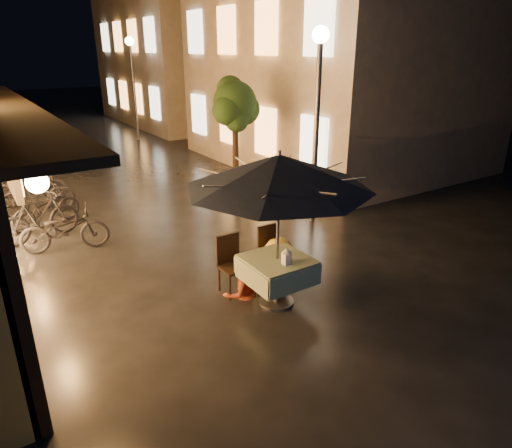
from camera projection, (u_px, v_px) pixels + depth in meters
ground at (250, 289)px, 7.69m from camera, size 90.00×90.00×0.00m
east_building_near at (335, 60)px, 15.34m from camera, size 7.30×9.30×6.80m
east_building_far at (188, 50)px, 24.25m from camera, size 7.30×10.30×7.30m
street_tree at (235, 106)px, 11.57m from camera, size 1.43×1.20×3.15m
streetlamp_near at (318, 92)px, 9.72m from camera, size 0.36×0.36×4.23m
streetlamp_far at (132, 70)px, 19.11m from camera, size 0.36×0.36×4.23m
cafe_table at (277, 270)px, 7.07m from camera, size 0.99×0.99×0.78m
patio_umbrella at (279, 172)px, 6.51m from camera, size 2.78×2.78×2.46m
cafe_chair_left at (231, 261)px, 7.46m from camera, size 0.42×0.42×0.97m
cafe_chair_right at (271, 250)px, 7.87m from camera, size 0.42×0.42×0.97m
table_lantern at (286, 256)px, 6.77m from camera, size 0.16×0.16×0.25m
person_orange at (241, 257)px, 7.27m from camera, size 0.69×0.54×1.38m
person_yellow at (279, 240)px, 7.62m from camera, size 1.15×0.85×1.59m
bicycle_0 at (65, 230)px, 9.01m from camera, size 1.77×0.97×0.88m
bicycle_1 at (39, 217)px, 9.48m from camera, size 1.76×0.89×1.02m
bicycle_2 at (46, 208)px, 10.22m from camera, size 1.75×1.18×0.87m
bicycle_3 at (37, 195)px, 10.90m from camera, size 1.73×0.54×1.03m
bicycle_4 at (29, 186)px, 11.70m from camera, size 1.82×0.69×0.94m
bicycle_5 at (18, 177)px, 12.57m from camera, size 1.60×0.90×0.93m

